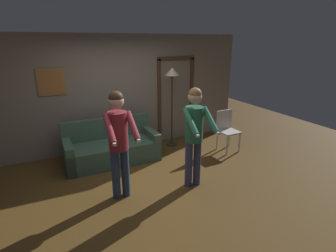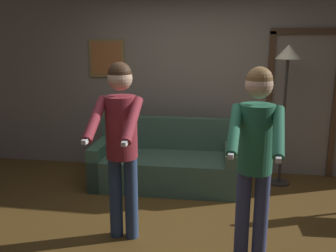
{
  "view_description": "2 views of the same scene",
  "coord_description": "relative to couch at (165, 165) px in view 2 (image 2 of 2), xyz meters",
  "views": [
    {
      "loc": [
        -1.37,
        -3.92,
        2.44
      ],
      "look_at": [
        0.32,
        -0.29,
        1.14
      ],
      "focal_mm": 28.0,
      "sensor_mm": 36.0,
      "label": 1
    },
    {
      "loc": [
        0.5,
        -3.51,
        1.99
      ],
      "look_at": [
        -0.03,
        -0.2,
        1.17
      ],
      "focal_mm": 40.0,
      "sensor_mm": 36.0,
      "label": 2
    }
  ],
  "objects": [
    {
      "name": "torchiere_lamp",
      "position": [
        1.54,
        0.27,
        1.27
      ],
      "size": [
        0.32,
        0.32,
        1.87
      ],
      "color": "#332D28",
      "rests_on": "ground_plane"
    },
    {
      "name": "couch",
      "position": [
        0.0,
        0.0,
        0.0
      ],
      "size": [
        1.92,
        0.89,
        0.87
      ],
      "color": "#41604C",
      "rests_on": "ground_plane"
    },
    {
      "name": "person_standing_left",
      "position": [
        -0.19,
        -1.43,
        0.79
      ],
      "size": [
        0.44,
        0.67,
        1.75
      ],
      "color": "navy",
      "rests_on": "ground_plane"
    },
    {
      "name": "person_standing_right",
      "position": [
        1.05,
        -1.61,
        0.78
      ],
      "size": [
        0.47,
        0.68,
        1.74
      ],
      "color": "#3C4371",
      "rests_on": "ground_plane"
    },
    {
      "name": "back_wall_assembly",
      "position": [
        0.3,
        0.69,
        1.02
      ],
      "size": [
        6.4,
        0.1,
        2.6
      ],
      "color": "gray",
      "rests_on": "ground_plane"
    },
    {
      "name": "ground_plane",
      "position": [
        0.29,
        -1.22,
        -0.28
      ],
      "size": [
        12.0,
        12.0,
        0.0
      ],
      "primitive_type": "plane",
      "color": "brown"
    }
  ]
}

